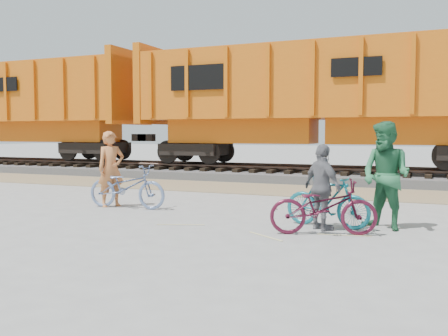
{
  "coord_description": "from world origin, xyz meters",
  "views": [
    {
      "loc": [
        3.33,
        -9.05,
        1.72
      ],
      "look_at": [
        -1.07,
        1.5,
        0.92
      ],
      "focal_mm": 40.0,
      "sensor_mm": 36.0,
      "label": 1
    }
  ],
  "objects": [
    {
      "name": "bicycle_maroon",
      "position": [
        1.65,
        -0.67,
        0.47
      ],
      "size": [
        1.91,
        1.13,
        0.95
      ],
      "primitive_type": "imported",
      "rotation": [
        0.0,
        0.0,
        1.87
      ],
      "color": "#4F1328",
      "rests_on": "ground"
    },
    {
      "name": "person_woman",
      "position": [
        1.55,
        -0.27,
        0.77
      ],
      "size": [
        0.93,
        0.86,
        1.53
      ],
      "primitive_type": "imported",
      "rotation": [
        0.0,
        0.0,
        2.46
      ],
      "color": "slate",
      "rests_on": "ground"
    },
    {
      "name": "gravel_strip",
      "position": [
        0.0,
        5.5,
        0.01
      ],
      "size": [
        120.0,
        3.0,
        0.02
      ],
      "primitive_type": "cube",
      "color": "#957E5C",
      "rests_on": "ground"
    },
    {
      "name": "ballast_bed",
      "position": [
        0.0,
        9.0,
        0.15
      ],
      "size": [
        120.0,
        4.0,
        0.3
      ],
      "primitive_type": "cube",
      "color": "slate",
      "rests_on": "ground"
    },
    {
      "name": "track",
      "position": [
        0.0,
        9.0,
        0.47
      ],
      "size": [
        120.0,
        2.6,
        0.24
      ],
      "color": "black",
      "rests_on": "ballast_bed"
    },
    {
      "name": "person_solo",
      "position": [
        -3.61,
        0.69,
        0.89
      ],
      "size": [
        0.7,
        0.77,
        1.77
      ],
      "primitive_type": "imported",
      "rotation": [
        0.0,
        0.0,
        1.01
      ],
      "color": "#CB753D",
      "rests_on": "ground"
    },
    {
      "name": "person_man",
      "position": [
        2.58,
        0.24,
        0.97
      ],
      "size": [
        1.18,
        1.11,
        1.94
      ],
      "primitive_type": "imported",
      "rotation": [
        0.0,
        0.0,
        -0.53
      ],
      "color": "#2B6F45",
      "rests_on": "ground"
    },
    {
      "name": "hopper_car_center",
      "position": [
        -0.37,
        9.0,
        3.01
      ],
      "size": [
        14.0,
        3.13,
        4.65
      ],
      "color": "black",
      "rests_on": "track"
    },
    {
      "name": "ground",
      "position": [
        0.0,
        0.0,
        0.0
      ],
      "size": [
        120.0,
        120.0,
        0.0
      ],
      "primitive_type": "plane",
      "color": "#9E9E99",
      "rests_on": "ground"
    },
    {
      "name": "bicycle_blue",
      "position": [
        -3.11,
        0.59,
        0.5
      ],
      "size": [
        1.96,
        0.79,
        1.01
      ],
      "primitive_type": "imported",
      "rotation": [
        0.0,
        0.0,
        1.64
      ],
      "color": "#6B82B0",
      "rests_on": "ground"
    },
    {
      "name": "bicycle_teal",
      "position": [
        1.58,
        0.04,
        0.49
      ],
      "size": [
        1.68,
        0.76,
        0.97
      ],
      "primitive_type": "imported",
      "rotation": [
        0.0,
        0.0,
        1.38
      ],
      "color": "#146B79",
      "rests_on": "ground"
    },
    {
      "name": "hopper_car_left",
      "position": [
        -15.37,
        9.0,
        3.01
      ],
      "size": [
        14.0,
        3.13,
        4.65
      ],
      "color": "black",
      "rests_on": "track"
    }
  ]
}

